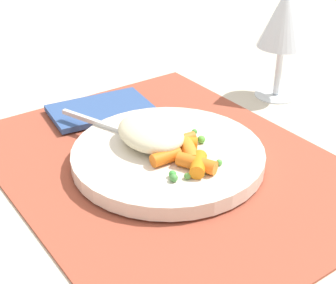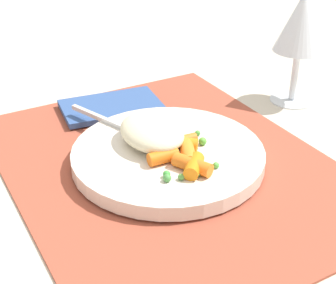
{
  "view_description": "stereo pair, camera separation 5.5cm",
  "coord_description": "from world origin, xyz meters",
  "px_view_note": "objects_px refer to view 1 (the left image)",
  "views": [
    {
      "loc": [
        0.42,
        -0.3,
        0.33
      ],
      "look_at": [
        0.0,
        0.0,
        0.03
      ],
      "focal_mm": 54.34,
      "sensor_mm": 36.0,
      "label": 1
    },
    {
      "loc": [
        0.45,
        -0.26,
        0.33
      ],
      "look_at": [
        0.0,
        0.0,
        0.03
      ],
      "focal_mm": 54.34,
      "sensor_mm": 36.0,
      "label": 2
    }
  ],
  "objects_px": {
    "plate": "(168,156)",
    "napkin": "(103,108)",
    "rice_mound": "(151,133)",
    "wine_glass": "(284,21)",
    "fork": "(135,136)",
    "carrot_portion": "(186,154)"
  },
  "relations": [
    {
      "from": "rice_mound",
      "to": "napkin",
      "type": "height_order",
      "value": "rice_mound"
    },
    {
      "from": "wine_glass",
      "to": "napkin",
      "type": "height_order",
      "value": "wine_glass"
    },
    {
      "from": "carrot_portion",
      "to": "fork",
      "type": "xyz_separation_m",
      "value": [
        -0.08,
        -0.02,
        -0.0
      ]
    },
    {
      "from": "fork",
      "to": "napkin",
      "type": "relative_size",
      "value": 1.36
    },
    {
      "from": "fork",
      "to": "wine_glass",
      "type": "bearing_deg",
      "value": 94.81
    },
    {
      "from": "plate",
      "to": "rice_mound",
      "type": "height_order",
      "value": "rice_mound"
    },
    {
      "from": "rice_mound",
      "to": "carrot_portion",
      "type": "height_order",
      "value": "rice_mound"
    },
    {
      "from": "carrot_portion",
      "to": "wine_glass",
      "type": "height_order",
      "value": "wine_glass"
    },
    {
      "from": "wine_glass",
      "to": "napkin",
      "type": "bearing_deg",
      "value": -111.34
    },
    {
      "from": "wine_glass",
      "to": "fork",
      "type": "bearing_deg",
      "value": -85.19
    },
    {
      "from": "carrot_portion",
      "to": "wine_glass",
      "type": "xyz_separation_m",
      "value": [
        -0.1,
        0.25,
        0.09
      ]
    },
    {
      "from": "plate",
      "to": "carrot_portion",
      "type": "xyz_separation_m",
      "value": [
        0.03,
        0.0,
        0.02
      ]
    },
    {
      "from": "carrot_portion",
      "to": "napkin",
      "type": "bearing_deg",
      "value": 179.63
    },
    {
      "from": "plate",
      "to": "napkin",
      "type": "distance_m",
      "value": 0.17
    },
    {
      "from": "carrot_portion",
      "to": "napkin",
      "type": "xyz_separation_m",
      "value": [
        -0.2,
        0.0,
        -0.02
      ]
    },
    {
      "from": "fork",
      "to": "napkin",
      "type": "height_order",
      "value": "fork"
    },
    {
      "from": "napkin",
      "to": "rice_mound",
      "type": "bearing_deg",
      "value": -5.75
    },
    {
      "from": "wine_glass",
      "to": "napkin",
      "type": "relative_size",
      "value": 1.19
    },
    {
      "from": "plate",
      "to": "napkin",
      "type": "relative_size",
      "value": 1.64
    },
    {
      "from": "fork",
      "to": "plate",
      "type": "bearing_deg",
      "value": 20.21
    },
    {
      "from": "rice_mound",
      "to": "wine_glass",
      "type": "xyz_separation_m",
      "value": [
        -0.05,
        0.27,
        0.08
      ]
    },
    {
      "from": "plate",
      "to": "wine_glass",
      "type": "xyz_separation_m",
      "value": [
        -0.07,
        0.26,
        0.1
      ]
    }
  ]
}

